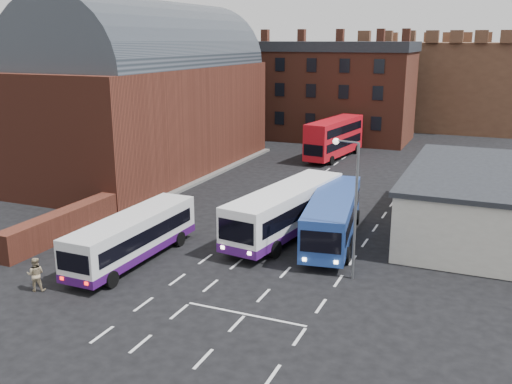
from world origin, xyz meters
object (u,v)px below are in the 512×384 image
at_px(pedestrian_beige, 36,274).
at_px(pedestrian_red, 62,264).
at_px(bus_white_inbound, 286,208).
at_px(bus_blue, 333,215).
at_px(bus_white_outbound, 133,234).
at_px(bus_red_double, 334,138).
at_px(street_lamp, 352,197).

bearing_deg(pedestrian_beige, pedestrian_red, -131.24).
bearing_deg(pedestrian_beige, bus_white_inbound, -152.41).
distance_m(bus_white_inbound, pedestrian_red, 14.23).
height_order(bus_blue, pedestrian_red, bus_blue).
bearing_deg(bus_white_inbound, bus_white_outbound, 57.28).
distance_m(bus_white_outbound, pedestrian_beige, 5.86).
bearing_deg(pedestrian_red, bus_white_outbound, -158.65).
bearing_deg(bus_red_double, bus_white_outbound, 93.15).
bearing_deg(bus_blue, pedestrian_beige, 38.63).
xyz_separation_m(pedestrian_red, pedestrian_beige, (-0.35, -1.51, -0.03)).
bearing_deg(street_lamp, bus_white_inbound, 137.27).
height_order(bus_red_double, pedestrian_red, bus_red_double).
xyz_separation_m(street_lamp, pedestrian_red, (-13.90, -6.38, -3.61)).
xyz_separation_m(bus_blue, pedestrian_beige, (-11.91, -13.03, -0.90)).
relative_size(bus_white_outbound, pedestrian_red, 5.48).
distance_m(pedestrian_red, pedestrian_beige, 1.55).
bearing_deg(street_lamp, pedestrian_beige, -151.02).
bearing_deg(bus_white_outbound, bus_blue, 39.18).
distance_m(bus_blue, pedestrian_red, 16.34).
distance_m(bus_red_double, pedestrian_red, 37.43).
bearing_deg(bus_red_double, pedestrian_beige, 90.51).
height_order(bus_red_double, street_lamp, street_lamp).
bearing_deg(bus_red_double, bus_white_inbound, 106.41).
bearing_deg(bus_white_outbound, pedestrian_red, -115.07).
height_order(bus_white_outbound, pedestrian_red, bus_white_outbound).
xyz_separation_m(bus_white_outbound, pedestrian_beige, (-2.23, -5.37, -0.72)).
bearing_deg(bus_blue, bus_white_outbound, 29.41).
bearing_deg(bus_white_inbound, street_lamp, 145.79).
bearing_deg(bus_red_double, bus_blue, 113.03).
distance_m(bus_white_outbound, bus_blue, 12.34).
bearing_deg(pedestrian_beige, bus_white_outbound, -140.56).
height_order(bus_white_inbound, pedestrian_red, bus_white_inbound).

